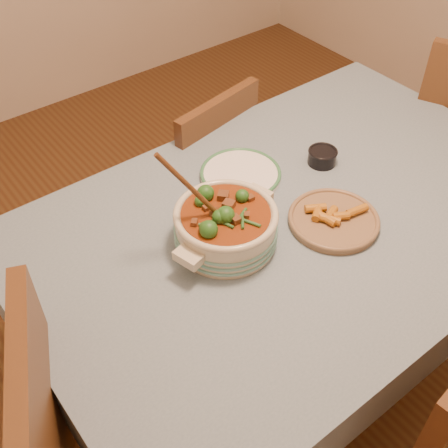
{
  "coord_description": "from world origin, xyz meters",
  "views": [
    {
      "loc": [
        -0.93,
        -0.84,
        1.9
      ],
      "look_at": [
        -0.27,
        0.02,
        0.85
      ],
      "focal_mm": 45.0,
      "sensor_mm": 36.0,
      "label": 1
    }
  ],
  "objects_px": {
    "white_plate": "(241,174)",
    "stew_casserole": "(226,224)",
    "dining_table": "(296,235)",
    "condiment_bowl": "(322,156)",
    "chair_far": "(200,171)",
    "fried_plate": "(334,219)"
  },
  "relations": [
    {
      "from": "condiment_bowl",
      "to": "chair_far",
      "type": "xyz_separation_m",
      "value": [
        -0.15,
        0.49,
        -0.3
      ]
    },
    {
      "from": "stew_casserole",
      "to": "condiment_bowl",
      "type": "height_order",
      "value": "stew_casserole"
    },
    {
      "from": "stew_casserole",
      "to": "fried_plate",
      "type": "relative_size",
      "value": 1.14
    },
    {
      "from": "dining_table",
      "to": "white_plate",
      "type": "distance_m",
      "value": 0.27
    },
    {
      "from": "white_plate",
      "to": "stew_casserole",
      "type": "bearing_deg",
      "value": -137.18
    },
    {
      "from": "white_plate",
      "to": "fried_plate",
      "type": "xyz_separation_m",
      "value": [
        0.08,
        -0.33,
        0.01
      ]
    },
    {
      "from": "dining_table",
      "to": "condiment_bowl",
      "type": "distance_m",
      "value": 0.29
    },
    {
      "from": "stew_casserole",
      "to": "white_plate",
      "type": "xyz_separation_m",
      "value": [
        0.22,
        0.2,
        -0.06
      ]
    },
    {
      "from": "stew_casserole",
      "to": "chair_far",
      "type": "bearing_deg",
      "value": 60.86
    },
    {
      "from": "chair_far",
      "to": "white_plate",
      "type": "bearing_deg",
      "value": 64.0
    },
    {
      "from": "dining_table",
      "to": "fried_plate",
      "type": "relative_size",
      "value": 5.22
    },
    {
      "from": "dining_table",
      "to": "white_plate",
      "type": "height_order",
      "value": "white_plate"
    },
    {
      "from": "stew_casserole",
      "to": "white_plate",
      "type": "relative_size",
      "value": 1.14
    },
    {
      "from": "chair_far",
      "to": "dining_table",
      "type": "bearing_deg",
      "value": 72.61
    },
    {
      "from": "fried_plate",
      "to": "stew_casserole",
      "type": "bearing_deg",
      "value": 156.25
    },
    {
      "from": "dining_table",
      "to": "chair_far",
      "type": "distance_m",
      "value": 0.66
    },
    {
      "from": "dining_table",
      "to": "stew_casserole",
      "type": "bearing_deg",
      "value": 171.15
    },
    {
      "from": "fried_plate",
      "to": "chair_far",
      "type": "xyz_separation_m",
      "value": [
        0.03,
        0.72,
        -0.29
      ]
    },
    {
      "from": "dining_table",
      "to": "condiment_bowl",
      "type": "relative_size",
      "value": 14.14
    },
    {
      "from": "white_plate",
      "to": "fried_plate",
      "type": "distance_m",
      "value": 0.34
    },
    {
      "from": "chair_far",
      "to": "condiment_bowl",
      "type": "bearing_deg",
      "value": 96.59
    },
    {
      "from": "condiment_bowl",
      "to": "fried_plate",
      "type": "bearing_deg",
      "value": -128.19
    }
  ]
}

